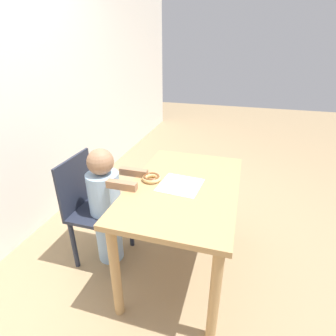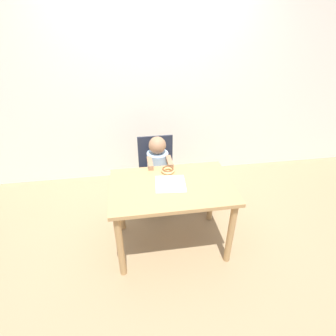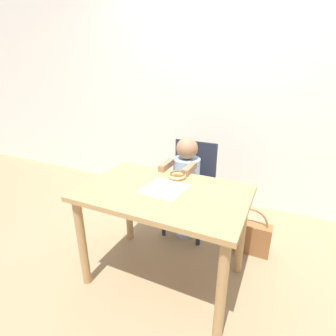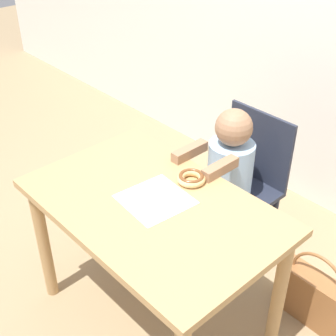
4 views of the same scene
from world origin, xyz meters
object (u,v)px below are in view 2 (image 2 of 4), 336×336
Objects in this scene: chair at (157,172)px; handbag at (206,194)px; child_figure at (158,174)px; donut at (168,170)px.

chair reaches higher than handbag.
chair is 2.06× the size of handbag.
donut is at bearing -80.55° from child_figure.
chair is at bearing 90.00° from child_figure.
child_figure is at bearing -90.00° from chair.
donut is at bearing -147.16° from handbag.
chair reaches higher than donut.
chair is 0.12m from child_figure.
handbag is at bearing 32.84° from donut.
donut is 0.31× the size of handbag.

